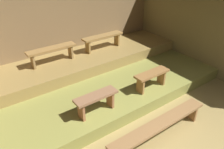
{
  "coord_description": "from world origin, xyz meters",
  "views": [
    {
      "loc": [
        -2.54,
        -0.91,
        3.14
      ],
      "look_at": [
        0.18,
        2.84,
        0.49
      ],
      "focal_mm": 35.23,
      "sensor_mm": 36.0,
      "label": 1
    }
  ],
  "objects_px": {
    "bench_lower_left": "(96,99)",
    "bench_floor_center": "(160,125)",
    "bench_lower_right": "(152,76)",
    "bench_middle_right": "(103,38)",
    "bench_middle_left": "(52,51)"
  },
  "relations": [
    {
      "from": "bench_lower_left",
      "to": "bench_floor_center",
      "type": "bearing_deg",
      "value": -57.11
    },
    {
      "from": "bench_lower_right",
      "to": "bench_middle_right",
      "type": "relative_size",
      "value": 0.71
    },
    {
      "from": "bench_lower_left",
      "to": "bench_lower_right",
      "type": "relative_size",
      "value": 1.0
    },
    {
      "from": "bench_middle_right",
      "to": "bench_lower_left",
      "type": "bearing_deg",
      "value": -126.86
    },
    {
      "from": "bench_middle_left",
      "to": "bench_middle_right",
      "type": "relative_size",
      "value": 1.0
    },
    {
      "from": "bench_middle_left",
      "to": "bench_middle_right",
      "type": "xyz_separation_m",
      "value": [
        1.55,
        0.0,
        0.0
      ]
    },
    {
      "from": "bench_lower_right",
      "to": "bench_floor_center",
      "type": "bearing_deg",
      "value": -127.81
    },
    {
      "from": "bench_middle_right",
      "to": "bench_middle_left",
      "type": "bearing_deg",
      "value": 180.0
    },
    {
      "from": "bench_floor_center",
      "to": "bench_middle_left",
      "type": "relative_size",
      "value": 1.76
    },
    {
      "from": "bench_lower_left",
      "to": "bench_middle_right",
      "type": "bearing_deg",
      "value": 53.14
    },
    {
      "from": "bench_middle_left",
      "to": "bench_lower_left",
      "type": "bearing_deg",
      "value": -89.4
    },
    {
      "from": "bench_lower_left",
      "to": "bench_lower_right",
      "type": "bearing_deg",
      "value": 0.0
    },
    {
      "from": "bench_lower_right",
      "to": "bench_middle_right",
      "type": "distance_m",
      "value": 2.07
    },
    {
      "from": "bench_floor_center",
      "to": "bench_lower_left",
      "type": "bearing_deg",
      "value": 122.89
    },
    {
      "from": "bench_floor_center",
      "to": "bench_middle_left",
      "type": "distance_m",
      "value": 3.23
    }
  ]
}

